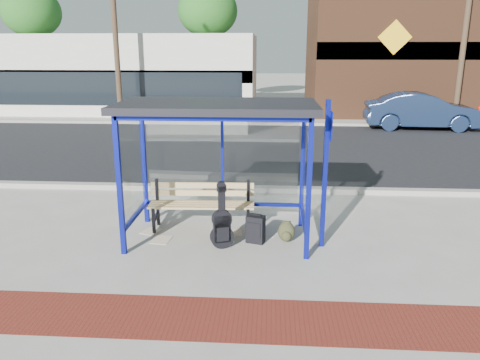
# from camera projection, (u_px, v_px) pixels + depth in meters

# --- Properties ---
(ground) EXTENTS (120.00, 120.00, 0.00)m
(ground) POSITION_uv_depth(u_px,v_px,m) (219.00, 238.00, 8.39)
(ground) COLOR #B2ADA0
(ground) RESTS_ON ground
(brick_paver_strip) EXTENTS (60.00, 1.00, 0.01)m
(brick_paver_strip) POSITION_uv_depth(u_px,v_px,m) (197.00, 318.00, 5.89)
(brick_paver_strip) COLOR maroon
(brick_paver_strip) RESTS_ON ground
(curb_near) EXTENTS (60.00, 0.25, 0.12)m
(curb_near) POSITION_uv_depth(u_px,v_px,m) (232.00, 189.00, 11.16)
(curb_near) COLOR gray
(curb_near) RESTS_ON ground
(street_asphalt) EXTENTS (60.00, 10.00, 0.00)m
(street_asphalt) POSITION_uv_depth(u_px,v_px,m) (244.00, 148.00, 16.08)
(street_asphalt) COLOR black
(street_asphalt) RESTS_ON ground
(curb_far) EXTENTS (60.00, 0.25, 0.12)m
(curb_far) POSITION_uv_depth(u_px,v_px,m) (250.00, 123.00, 20.96)
(curb_far) COLOR gray
(curb_far) RESTS_ON ground
(far_sidewalk) EXTENTS (60.00, 4.00, 0.01)m
(far_sidewalk) POSITION_uv_depth(u_px,v_px,m) (252.00, 119.00, 22.80)
(far_sidewalk) COLOR #B2ADA0
(far_sidewalk) RESTS_ON ground
(bus_shelter) EXTENTS (3.30, 1.80, 2.42)m
(bus_shelter) POSITION_uv_depth(u_px,v_px,m) (218.00, 123.00, 7.90)
(bus_shelter) COLOR #0C158E
(bus_shelter) RESTS_ON ground
(storefront_white) EXTENTS (18.00, 6.04, 4.00)m
(storefront_white) POSITION_uv_depth(u_px,v_px,m) (91.00, 73.00, 25.70)
(storefront_white) COLOR silver
(storefront_white) RESTS_ON ground
(storefront_brown) EXTENTS (10.00, 7.08, 6.40)m
(storefront_brown) POSITION_uv_depth(u_px,v_px,m) (406.00, 51.00, 24.80)
(storefront_brown) COLOR #59331E
(storefront_brown) RESTS_ON ground
(tree_left) EXTENTS (3.60, 3.60, 7.03)m
(tree_left) POSITION_uv_depth(u_px,v_px,m) (32.00, 13.00, 28.94)
(tree_left) COLOR #4C3826
(tree_left) RESTS_ON ground
(tree_mid) EXTENTS (3.60, 3.60, 7.03)m
(tree_mid) POSITION_uv_depth(u_px,v_px,m) (208.00, 12.00, 28.25)
(tree_mid) COLOR #4C3826
(tree_mid) RESTS_ON ground
(tree_right) EXTENTS (3.60, 3.60, 7.03)m
(tree_right) POSITION_uv_depth(u_px,v_px,m) (471.00, 11.00, 27.28)
(tree_right) COLOR #4C3826
(tree_right) RESTS_ON ground
(utility_pole_west) EXTENTS (1.60, 0.24, 8.00)m
(utility_pole_west) POSITION_uv_depth(u_px,v_px,m) (115.00, 30.00, 20.54)
(utility_pole_west) COLOR #4C3826
(utility_pole_west) RESTS_ON ground
(utility_pole_east) EXTENTS (1.60, 0.24, 8.00)m
(utility_pole_east) POSITION_uv_depth(u_px,v_px,m) (465.00, 29.00, 19.60)
(utility_pole_east) COLOR #4C3826
(utility_pole_east) RESTS_ON ground
(bench) EXTENTS (1.96, 0.55, 0.92)m
(bench) POSITION_uv_depth(u_px,v_px,m) (202.00, 202.00, 8.72)
(bench) COLOR black
(bench) RESTS_ON ground
(guitar_bag) EXTENTS (0.42, 0.25, 1.10)m
(guitar_bag) POSITION_uv_depth(u_px,v_px,m) (222.00, 226.00, 7.88)
(guitar_bag) COLOR black
(guitar_bag) RESTS_ON ground
(suitcase) EXTENTS (0.35, 0.28, 0.54)m
(suitcase) POSITION_uv_depth(u_px,v_px,m) (255.00, 229.00, 8.13)
(suitcase) COLOR black
(suitcase) RESTS_ON ground
(backpack) EXTENTS (0.31, 0.28, 0.36)m
(backpack) POSITION_uv_depth(u_px,v_px,m) (286.00, 232.00, 8.21)
(backpack) COLOR #2E2F1A
(backpack) RESTS_ON ground
(sign_post) EXTENTS (0.10, 0.31, 2.51)m
(sign_post) POSITION_uv_depth(u_px,v_px,m) (326.00, 167.00, 7.68)
(sign_post) COLOR #0C1388
(sign_post) RESTS_ON ground
(newspaper_a) EXTENTS (0.38, 0.42, 0.01)m
(newspaper_a) POSITION_uv_depth(u_px,v_px,m) (151.00, 231.00, 8.69)
(newspaper_a) COLOR white
(newspaper_a) RESTS_ON ground
(newspaper_b) EXTENTS (0.36, 0.43, 0.01)m
(newspaper_b) POSITION_uv_depth(u_px,v_px,m) (161.00, 240.00, 8.31)
(newspaper_b) COLOR white
(newspaper_b) RESTS_ON ground
(newspaper_c) EXTENTS (0.42, 0.35, 0.01)m
(newspaper_c) POSITION_uv_depth(u_px,v_px,m) (231.00, 233.00, 8.61)
(newspaper_c) COLOR white
(newspaper_c) RESTS_ON ground
(parked_car) EXTENTS (4.74, 1.91, 1.53)m
(parked_car) POSITION_uv_depth(u_px,v_px,m) (422.00, 111.00, 19.64)
(parked_car) COLOR #192847
(parked_car) RESTS_ON ground
(fire_hydrant) EXTENTS (0.38, 0.25, 0.83)m
(fire_hydrant) POSITION_uv_depth(u_px,v_px,m) (479.00, 114.00, 21.16)
(fire_hydrant) COLOR #B21C0C
(fire_hydrant) RESTS_ON ground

